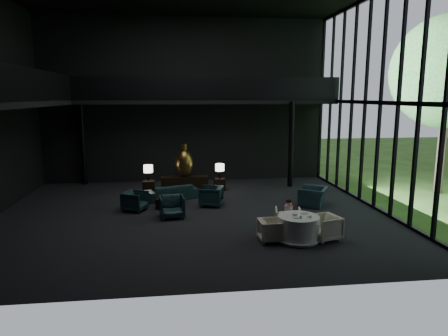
{
  "coord_description": "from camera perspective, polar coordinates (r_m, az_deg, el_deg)",
  "views": [
    {
      "loc": [
        -0.58,
        -14.04,
        4.23
      ],
      "look_at": [
        1.21,
        0.5,
        1.59
      ],
      "focal_mm": 32.0,
      "sensor_mm": 36.0,
      "label": 1
    }
  ],
  "objects": [
    {
      "name": "plate_a",
      "position": [
        11.88,
        10.41,
        -6.96
      ],
      "size": [
        0.32,
        0.32,
        0.02
      ],
      "primitive_type": "cylinder",
      "rotation": [
        0.0,
        0.0,
        -0.31
      ],
      "color": "white",
      "rests_on": "dining_table"
    },
    {
      "name": "saucer",
      "position": [
        11.98,
        12.09,
        -6.89
      ],
      "size": [
        0.19,
        0.19,
        0.01
      ],
      "primitive_type": "cylinder",
      "rotation": [
        0.0,
        0.0,
        0.24
      ],
      "color": "white",
      "rests_on": "dining_table"
    },
    {
      "name": "column_ne",
      "position": [
        18.96,
        9.55,
        3.31
      ],
      "size": [
        0.24,
        0.24,
        4.0
      ],
      "primitive_type": "cylinder",
      "color": "black",
      "rests_on": "floor"
    },
    {
      "name": "window_armchair",
      "position": [
        15.97,
        12.6,
        -3.49
      ],
      "size": [
        1.26,
        1.41,
        1.03
      ],
      "primitive_type": "imported",
      "rotation": [
        0.0,
        0.0,
        -2.1
      ],
      "color": "#1C3840",
      "rests_on": "floor"
    },
    {
      "name": "railing_back",
      "position": [
        18.12,
        -2.04,
        11.37
      ],
      "size": [
        12.0,
        0.06,
        1.0
      ],
      "primitive_type": "cube",
      "color": "black",
      "rests_on": "mezzanine_back"
    },
    {
      "name": "table_lamp_right",
      "position": [
        18.11,
        -0.61,
        -0.0
      ],
      "size": [
        0.4,
        0.4,
        0.67
      ],
      "color": "black",
      "rests_on": "side_table_right"
    },
    {
      "name": "coffee_cup",
      "position": [
        11.97,
        12.23,
        -6.74
      ],
      "size": [
        0.09,
        0.09,
        0.06
      ],
      "primitive_type": "cylinder",
      "rotation": [
        0.0,
        0.0,
        0.14
      ],
      "color": "white",
      "rests_on": "saucer"
    },
    {
      "name": "child",
      "position": [
        12.86,
        9.22,
        -5.7
      ],
      "size": [
        0.27,
        0.27,
        0.57
      ],
      "rotation": [
        0.0,
        0.0,
        3.14
      ],
      "color": "#C4818D",
      "rests_on": "dining_chair_north"
    },
    {
      "name": "wall_back",
      "position": [
        20.05,
        -5.42,
        9.5
      ],
      "size": [
        14.0,
        0.04,
        8.0
      ],
      "primitive_type": "cube",
      "color": "black",
      "rests_on": "ground"
    },
    {
      "name": "sofa",
      "position": [
        16.76,
        -7.45,
        -3.06
      ],
      "size": [
        2.18,
        1.28,
        0.82
      ],
      "primitive_type": "imported",
      "rotation": [
        0.0,
        0.0,
        3.49
      ],
      "color": "black",
      "rests_on": "floor"
    },
    {
      "name": "coffee_table",
      "position": [
        15.6,
        -7.67,
        -4.84
      ],
      "size": [
        1.12,
        1.12,
        0.41
      ],
      "primitive_type": "cube",
      "rotation": [
        0.0,
        0.0,
        -0.26
      ],
      "color": "black",
      "rests_on": "floor"
    },
    {
      "name": "side_table_left",
      "position": [
        18.0,
        -10.72,
        -2.66
      ],
      "size": [
        0.5,
        0.5,
        0.55
      ],
      "primitive_type": "cube",
      "color": "black",
      "rests_on": "floor"
    },
    {
      "name": "console",
      "position": [
        18.13,
        -5.64,
        -2.25
      ],
      "size": [
        2.11,
        0.48,
        0.67
      ],
      "primitive_type": "cube",
      "color": "black",
      "rests_on": "floor"
    },
    {
      "name": "lounge_armchair_west",
      "position": [
        15.32,
        -12.59,
        -4.44
      ],
      "size": [
        1.03,
        1.05,
        0.84
      ],
      "primitive_type": "imported",
      "rotation": [
        0.0,
        0.0,
        1.16
      ],
      "color": "#15363D",
      "rests_on": "floor"
    },
    {
      "name": "cereal_bowl",
      "position": [
        12.06,
        10.14,
        -6.52
      ],
      "size": [
        0.18,
        0.18,
        0.09
      ],
      "primitive_type": "ellipsoid",
      "color": "white",
      "rests_on": "dining_table"
    },
    {
      "name": "mezzanine_back",
      "position": [
        19.11,
        -2.29,
        9.51
      ],
      "size": [
        12.0,
        2.0,
        0.25
      ],
      "primitive_type": "cube",
      "color": "black",
      "rests_on": "wall_back"
    },
    {
      "name": "lounge_armchair_east",
      "position": [
        15.6,
        -1.86,
        -3.77
      ],
      "size": [
        1.08,
        1.12,
        0.93
      ],
      "primitive_type": "imported",
      "rotation": [
        0.0,
        0.0,
        -1.88
      ],
      "color": "black",
      "rests_on": "floor"
    },
    {
      "name": "railing_left",
      "position": [
        14.73,
        -24.93,
        10.72
      ],
      "size": [
        0.06,
        12.0,
        1.0
      ],
      "primitive_type": "cube",
      "color": "black",
      "rests_on": "mezzanine_left"
    },
    {
      "name": "dining_chair_east",
      "position": [
        12.4,
        14.2,
        -8.0
      ],
      "size": [
        0.96,
        1.0,
        0.85
      ],
      "primitive_type": "imported",
      "rotation": [
        0.0,
        0.0,
        -1.3
      ],
      "color": "white",
      "rests_on": "floor"
    },
    {
      "name": "cream_pot",
      "position": [
        11.82,
        10.91,
        -6.92
      ],
      "size": [
        0.08,
        0.08,
        0.08
      ],
      "primitive_type": "cylinder",
      "rotation": [
        0.0,
        0.0,
        -0.33
      ],
      "color": "#99999E",
      "rests_on": "dining_table"
    },
    {
      "name": "dining_table",
      "position": [
        12.18,
        10.54,
        -8.67
      ],
      "size": [
        1.39,
        1.39,
        0.75
      ],
      "color": "white",
      "rests_on": "floor"
    },
    {
      "name": "wall_front",
      "position": [
        8.07,
        -2.91,
        8.56
      ],
      "size": [
        14.0,
        0.04,
        8.0
      ],
      "primitive_type": "cube",
      "color": "black",
      "rests_on": "ground"
    },
    {
      "name": "dining_chair_west",
      "position": [
        12.01,
        6.74,
        -8.79
      ],
      "size": [
        0.63,
        0.67,
        0.67
      ],
      "primitive_type": "imported",
      "rotation": [
        0.0,
        0.0,
        1.6
      ],
      "color": "white",
      "rests_on": "floor"
    },
    {
      "name": "curtain_wall",
      "position": [
        15.94,
        21.45,
        8.68
      ],
      "size": [
        0.2,
        12.0,
        8.0
      ],
      "primitive_type": null,
      "color": "black",
      "rests_on": "ground"
    },
    {
      "name": "bronze_urn",
      "position": [
        18.01,
        -5.7,
        0.77
      ],
      "size": [
        0.78,
        0.78,
        1.46
      ],
      "color": "olive",
      "rests_on": "console"
    },
    {
      "name": "side_table_right",
      "position": [
        18.28,
        -0.61,
        -2.31
      ],
      "size": [
        0.49,
        0.49,
        0.54
      ],
      "primitive_type": "cube",
      "color": "black",
      "rests_on": "floor"
    },
    {
      "name": "column_nw",
      "position": [
        20.36,
        -19.53,
        3.33
      ],
      "size": [
        0.24,
        0.24,
        4.0
      ],
      "primitive_type": "cylinder",
      "color": "black",
      "rests_on": "floor"
    },
    {
      "name": "floor",
      "position": [
        14.68,
        -4.47,
        -6.58
      ],
      "size": [
        14.0,
        12.0,
        0.02
      ],
      "primitive_type": "cube",
      "color": "black",
      "rests_on": "ground"
    },
    {
      "name": "dining_chair_north",
      "position": [
        12.87,
        9.13,
        -7.1
      ],
      "size": [
        0.99,
        0.95,
        0.86
      ],
      "primitive_type": "imported",
      "rotation": [
        0.0,
        0.0,
        2.92
      ],
      "color": "silver",
      "rests_on": "floor"
    },
    {
      "name": "table_lamp_left",
      "position": [
        17.96,
        -10.78,
        -0.19
      ],
      "size": [
        0.41,
        0.41,
        0.68
      ],
      "color": "black",
      "rests_on": "side_table_left"
    },
    {
      "name": "mezzanine_left",
      "position": [
        15.06,
        -28.41,
        8.12
      ],
      "size": [
        2.0,
        12.0,
        0.25
      ],
      "primitive_type": "cube",
      "color": "black",
      "rests_on": "wall_left"
    },
    {
      "name": "plate_b",
      "position": [
        12.31,
        11.43,
        -6.38
      ],
      "size": [
        0.27,
        0.27,
        0.02
      ],
      "primitive_type": "cylinder",
      "rotation": [
        0.0,
        0.0,
        -0.11
      ],
      "color": "white",
      "rests_on": "dining_table"
    },
    {
      "name": "lounge_armchair_south",
      "position": [
        14.23,
        -7.45,
        -5.2
      ],
      "size": [
        1.02,
        0.97,
        0.94
      ],
      "primitive_type": "imported",
      "rotation": [
        0.0,
        0.0,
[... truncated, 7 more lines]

